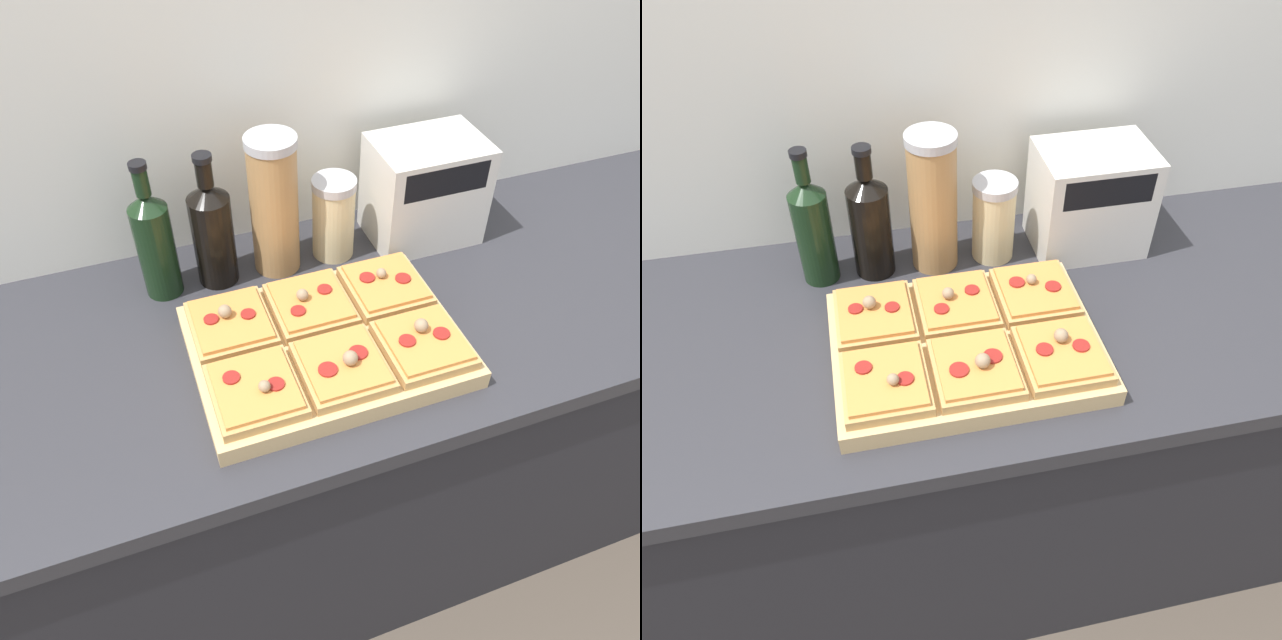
{
  "view_description": "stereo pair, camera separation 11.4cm",
  "coord_description": "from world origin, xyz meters",
  "views": [
    {
      "loc": [
        -0.26,
        -0.5,
        1.75
      ],
      "look_at": [
        0.01,
        0.26,
        0.95
      ],
      "focal_mm": 35.0,
      "sensor_mm": 36.0,
      "label": 1
    },
    {
      "loc": [
        -0.15,
        -0.53,
        1.75
      ],
      "look_at": [
        0.01,
        0.26,
        0.95
      ],
      "focal_mm": 35.0,
      "sensor_mm": 36.0,
      "label": 2
    }
  ],
  "objects": [
    {
      "name": "cutting_board",
      "position": [
        0.01,
        0.23,
        0.91
      ],
      "size": [
        0.48,
        0.35,
        0.04
      ],
      "primitive_type": "cube",
      "color": "tan",
      "rests_on": "kitchen_counter"
    },
    {
      "name": "wall_back",
      "position": [
        0.0,
        0.67,
        1.25
      ],
      "size": [
        6.0,
        0.06,
        2.5
      ],
      "color": "silver",
      "rests_on": "ground_plane"
    },
    {
      "name": "pizza_slice_back_center",
      "position": [
        0.01,
        0.32,
        0.95
      ],
      "size": [
        0.14,
        0.16,
        0.05
      ],
      "color": "tan",
      "rests_on": "cutting_board"
    },
    {
      "name": "grain_jar_tall",
      "position": [
        0.01,
        0.51,
        1.04
      ],
      "size": [
        0.1,
        0.1,
        0.3
      ],
      "color": "#AD7F4C",
      "rests_on": "kitchen_counter"
    },
    {
      "name": "pizza_slice_front_right",
      "position": [
        0.17,
        0.15,
        0.95
      ],
      "size": [
        0.14,
        0.16,
        0.05
      ],
      "color": "tan",
      "rests_on": "cutting_board"
    },
    {
      "name": "pizza_slice_back_right",
      "position": [
        0.17,
        0.32,
        0.95
      ],
      "size": [
        0.14,
        0.16,
        0.05
      ],
      "color": "tan",
      "rests_on": "cutting_board"
    },
    {
      "name": "olive_oil_bottle",
      "position": [
        -0.23,
        0.51,
        1.01
      ],
      "size": [
        0.07,
        0.07,
        0.29
      ],
      "color": "black",
      "rests_on": "kitchen_counter"
    },
    {
      "name": "toaster_oven",
      "position": [
        0.34,
        0.51,
        1.01
      ],
      "size": [
        0.26,
        0.17,
        0.23
      ],
      "color": "beige",
      "rests_on": "kitchen_counter"
    },
    {
      "name": "wine_bottle",
      "position": [
        -0.12,
        0.51,
        1.01
      ],
      "size": [
        0.08,
        0.08,
        0.29
      ],
      "color": "black",
      "rests_on": "kitchen_counter"
    },
    {
      "name": "grain_jar_short",
      "position": [
        0.13,
        0.51,
        0.98
      ],
      "size": [
        0.09,
        0.09,
        0.18
      ],
      "color": "beige",
      "rests_on": "kitchen_counter"
    },
    {
      "name": "pizza_slice_front_center",
      "position": [
        0.02,
        0.15,
        0.95
      ],
      "size": [
        0.14,
        0.16,
        0.05
      ],
      "color": "tan",
      "rests_on": "cutting_board"
    },
    {
      "name": "pizza_slice_back_left",
      "position": [
        -0.14,
        0.32,
        0.95
      ],
      "size": [
        0.14,
        0.16,
        0.05
      ],
      "color": "tan",
      "rests_on": "cutting_board"
    },
    {
      "name": "kitchen_counter",
      "position": [
        0.0,
        0.32,
        0.45
      ],
      "size": [
        2.63,
        0.67,
        0.89
      ],
      "color": "#232328",
      "rests_on": "ground_plane"
    },
    {
      "name": "pizza_slice_front_left",
      "position": [
        -0.14,
        0.15,
        0.95
      ],
      "size": [
        0.14,
        0.16,
        0.05
      ],
      "color": "tan",
      "rests_on": "cutting_board"
    }
  ]
}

